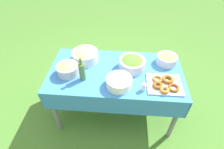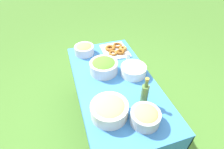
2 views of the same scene
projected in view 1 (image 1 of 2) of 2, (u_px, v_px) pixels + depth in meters
ground_plane at (115, 110)px, 2.38m from camera, size 14.00×14.00×0.00m
picnic_table at (116, 78)px, 1.96m from camera, size 1.45×0.75×0.71m
salad_bowl at (132, 63)px, 1.88m from camera, size 0.28×0.28×0.14m
pasta_bowl at (85, 55)px, 1.99m from camera, size 0.30×0.30×0.14m
donut_platter at (165, 84)px, 1.73m from camera, size 0.34×0.30×0.05m
plate_stack at (119, 82)px, 1.71m from camera, size 0.25×0.25×0.10m
olive_oil_bottle at (82, 71)px, 1.73m from camera, size 0.06×0.06×0.28m
bread_bowl at (68, 69)px, 1.82m from camera, size 0.23×0.23×0.13m
fruit_bowl at (167, 59)px, 1.96m from camera, size 0.22×0.22×0.12m
salt_shaker at (144, 87)px, 1.67m from camera, size 0.05×0.05×0.08m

